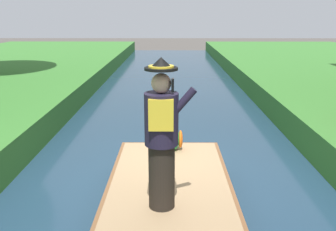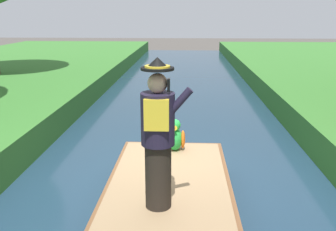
% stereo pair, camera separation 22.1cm
% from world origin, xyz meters
% --- Properties ---
extents(ground_plane, '(80.00, 80.00, 0.00)m').
position_xyz_m(ground_plane, '(0.00, 0.00, 0.00)').
color(ground_plane, '#4C4742').
extents(canal_water, '(5.69, 48.00, 0.10)m').
position_xyz_m(canal_water, '(0.00, 0.00, 0.05)').
color(canal_water, '#1E384C').
rests_on(canal_water, ground).
extents(boat, '(1.81, 4.21, 0.61)m').
position_xyz_m(boat, '(0.00, -1.45, 0.40)').
color(boat, brown).
rests_on(boat, canal_water).
extents(person_pirate, '(0.61, 0.42, 1.85)m').
position_xyz_m(person_pirate, '(-0.09, -1.82, 1.64)').
color(person_pirate, black).
rests_on(person_pirate, boat).
extents(parrot_plush, '(0.36, 0.35, 0.57)m').
position_xyz_m(parrot_plush, '(0.05, 0.12, 0.95)').
color(parrot_plush, green).
rests_on(parrot_plush, boat).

